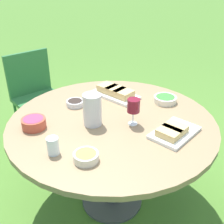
# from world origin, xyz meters

# --- Properties ---
(ground_plane) EXTENTS (40.00, 40.00, 0.00)m
(ground_plane) POSITION_xyz_m (0.00, 0.00, 0.00)
(ground_plane) COLOR #4C7A2D
(dining_table) EXTENTS (1.36, 1.36, 0.73)m
(dining_table) POSITION_xyz_m (0.00, 0.00, 0.64)
(dining_table) COLOR #4C4C51
(dining_table) RESTS_ON ground_plane
(chair_near_right) EXTENTS (0.55, 0.56, 0.89)m
(chair_near_right) POSITION_xyz_m (1.10, -0.41, 0.52)
(chair_near_right) COLOR #2D6B38
(chair_near_right) RESTS_ON ground_plane
(water_pitcher) EXTENTS (0.13, 0.12, 0.21)m
(water_pitcher) POSITION_xyz_m (0.08, 0.11, 0.83)
(water_pitcher) COLOR silver
(water_pitcher) RESTS_ON dining_table
(wine_glass) EXTENTS (0.08, 0.08, 0.18)m
(wine_glass) POSITION_xyz_m (-0.14, -0.02, 0.85)
(wine_glass) COLOR silver
(wine_glass) RESTS_ON dining_table
(platter_bread_main) EXTENTS (0.39, 0.25, 0.07)m
(platter_bread_main) POSITION_xyz_m (0.16, -0.33, 0.76)
(platter_bread_main) COLOR white
(platter_bread_main) RESTS_ON dining_table
(platter_charcuterie) EXTENTS (0.26, 0.34, 0.06)m
(platter_charcuterie) POSITION_xyz_m (-0.41, -0.03, 0.75)
(platter_charcuterie) COLOR white
(platter_charcuterie) RESTS_ON dining_table
(bowl_fries) EXTENTS (0.13, 0.13, 0.05)m
(bowl_fries) POSITION_xyz_m (-0.09, 0.43, 0.75)
(bowl_fries) COLOR beige
(bowl_fries) RESTS_ON dining_table
(bowl_salad) EXTENTS (0.17, 0.17, 0.05)m
(bowl_salad) POSITION_xyz_m (-0.21, -0.42, 0.75)
(bowl_salad) COLOR beige
(bowl_salad) RESTS_ON dining_table
(bowl_olives) EXTENTS (0.12, 0.12, 0.04)m
(bowl_olives) POSITION_xyz_m (0.33, -0.05, 0.75)
(bowl_olives) COLOR silver
(bowl_olives) RESTS_ON dining_table
(bowl_dip_red) EXTENTS (0.15, 0.15, 0.07)m
(bowl_dip_red) POSITION_xyz_m (0.38, 0.33, 0.76)
(bowl_dip_red) COLOR #B74733
(bowl_dip_red) RESTS_ON dining_table
(cup_water_near) EXTENTS (0.07, 0.07, 0.10)m
(cup_water_near) POSITION_xyz_m (0.09, 0.47, 0.78)
(cup_water_near) COLOR silver
(cup_water_near) RESTS_ON dining_table
(handbag) EXTENTS (0.30, 0.14, 0.37)m
(handbag) POSITION_xyz_m (-0.28, -1.25, 0.13)
(handbag) COLOR brown
(handbag) RESTS_ON ground_plane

